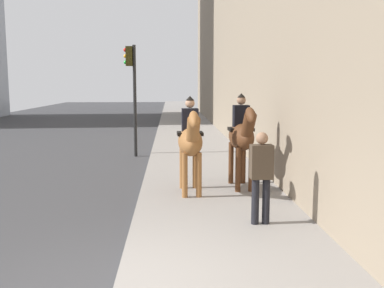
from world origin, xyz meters
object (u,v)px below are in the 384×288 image
mounted_horse_far (242,135)px  traffic_light_near_curb (132,83)px  pedestrian_greeting (261,172)px  mounted_horse_near (190,140)px

mounted_horse_far → traffic_light_near_curb: size_ratio=0.57×
traffic_light_near_curb → mounted_horse_far: bearing=-151.1°
mounted_horse_far → pedestrian_greeting: (-2.83, 0.10, -0.33)m
mounted_horse_near → traffic_light_near_curb: bearing=-165.4°
mounted_horse_near → traffic_light_near_curb: 6.54m
pedestrian_greeting → traffic_light_near_curb: size_ratio=0.42×
mounted_horse_near → pedestrian_greeting: (-2.35, -1.18, -0.29)m
mounted_horse_near → mounted_horse_far: (0.48, -1.28, 0.04)m
mounted_horse_near → pedestrian_greeting: 2.65m
pedestrian_greeting → traffic_light_near_curb: 9.15m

